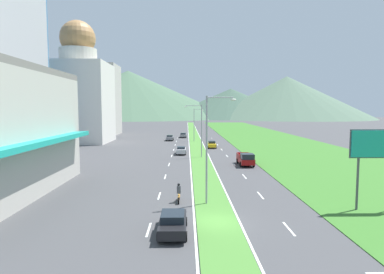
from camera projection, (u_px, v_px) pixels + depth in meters
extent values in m
plane|color=#424244|center=(217.00, 222.00, 25.36)|extent=(600.00, 600.00, 0.00)
cube|color=#477F33|center=(196.00, 142.00, 85.13)|extent=(3.20, 240.00, 0.06)
cube|color=#387028|center=(275.00, 142.00, 85.46)|extent=(24.00, 240.00, 0.06)
cube|color=silver|center=(149.00, 230.00, 23.80)|extent=(0.16, 2.80, 0.01)
cube|color=silver|center=(159.00, 196.00, 33.01)|extent=(0.16, 2.80, 0.01)
cube|color=silver|center=(165.00, 177.00, 42.23)|extent=(0.16, 2.80, 0.01)
cube|color=silver|center=(169.00, 164.00, 51.45)|extent=(0.16, 2.80, 0.01)
cube|color=silver|center=(172.00, 156.00, 60.67)|extent=(0.16, 2.80, 0.01)
cube|color=silver|center=(174.00, 150.00, 69.89)|extent=(0.16, 2.80, 0.01)
cube|color=silver|center=(175.00, 145.00, 79.11)|extent=(0.16, 2.80, 0.01)
cube|color=silver|center=(176.00, 141.00, 88.33)|extent=(0.16, 2.80, 0.01)
cube|color=silver|center=(177.00, 138.00, 97.55)|extent=(0.16, 2.80, 0.01)
cube|color=silver|center=(289.00, 229.00, 23.96)|extent=(0.16, 2.80, 0.01)
cube|color=silver|center=(260.00, 195.00, 33.18)|extent=(0.16, 2.80, 0.01)
cube|color=silver|center=(244.00, 176.00, 42.40)|extent=(0.16, 2.80, 0.01)
cube|color=silver|center=(234.00, 164.00, 51.62)|extent=(0.16, 2.80, 0.01)
cube|color=silver|center=(227.00, 156.00, 60.84)|extent=(0.16, 2.80, 0.01)
cube|color=silver|center=(222.00, 150.00, 70.06)|extent=(0.16, 2.80, 0.01)
cube|color=silver|center=(218.00, 145.00, 79.27)|extent=(0.16, 2.80, 0.01)
cube|color=silver|center=(214.00, 141.00, 88.49)|extent=(0.16, 2.80, 0.01)
cube|color=silver|center=(212.00, 138.00, 97.71)|extent=(0.16, 2.80, 0.01)
cube|color=silver|center=(189.00, 142.00, 85.10)|extent=(0.16, 240.00, 0.01)
cube|color=silver|center=(202.00, 142.00, 85.16)|extent=(0.16, 240.00, 0.01)
cube|color=teal|center=(37.00, 143.00, 30.84)|extent=(2.82, 23.53, 0.61)
cube|color=silver|center=(80.00, 103.00, 84.73)|extent=(15.08, 15.08, 20.31)
cylinder|color=beige|center=(78.00, 56.00, 83.70)|extent=(9.26, 9.26, 3.53)
sphere|color=#B27F4C|center=(78.00, 38.00, 83.32)|extent=(8.82, 8.82, 8.82)
cube|color=#B7B2A8|center=(100.00, 100.00, 110.91)|extent=(12.32, 12.32, 23.27)
cone|color=#47664C|center=(128.00, 94.00, 312.72)|extent=(203.77, 203.77, 44.27)
cone|color=#3D5647|center=(231.00, 103.00, 301.19)|extent=(125.42, 125.42, 26.76)
cone|color=#516B56|center=(286.00, 98.00, 284.90)|extent=(142.89, 142.89, 36.29)
cylinder|color=#99999E|center=(207.00, 151.00, 29.80)|extent=(0.18, 0.18, 9.88)
cylinder|color=#99999E|center=(220.00, 97.00, 29.44)|extent=(2.38, 0.17, 0.10)
ellipsoid|color=silver|center=(233.00, 100.00, 29.51)|extent=(0.56, 0.28, 0.20)
cylinder|color=#99999E|center=(202.00, 131.00, 58.63)|extent=(0.18, 0.18, 9.39)
cylinder|color=#99999E|center=(194.00, 106.00, 58.33)|extent=(2.83, 0.34, 0.10)
ellipsoid|color=silver|center=(186.00, 107.00, 58.44)|extent=(0.56, 0.28, 0.20)
cylinder|color=#99999E|center=(194.00, 125.00, 87.44)|extent=(0.18, 0.18, 8.68)
cylinder|color=#99999E|center=(198.00, 109.00, 87.04)|extent=(2.24, 0.21, 0.10)
ellipsoid|color=silver|center=(203.00, 110.00, 87.02)|extent=(0.56, 0.28, 0.20)
cylinder|color=#4C4C51|center=(357.00, 184.00, 28.16)|extent=(0.20, 0.20, 4.63)
cube|color=teal|center=(379.00, 144.00, 27.79)|extent=(4.72, 0.16, 2.26)
cube|color=#4C4C51|center=(378.00, 144.00, 27.91)|extent=(4.92, 0.08, 2.46)
cube|color=#B2B2B7|center=(181.00, 151.00, 63.02)|extent=(1.73, 4.35, 0.75)
cube|color=black|center=(181.00, 148.00, 62.79)|extent=(1.49, 1.91, 0.41)
cylinder|color=black|center=(177.00, 152.00, 64.38)|extent=(0.22, 0.64, 0.64)
cylinder|color=black|center=(185.00, 152.00, 64.41)|extent=(0.22, 0.64, 0.64)
cylinder|color=black|center=(177.00, 153.00, 61.69)|extent=(0.22, 0.64, 0.64)
cylinder|color=black|center=(185.00, 153.00, 61.72)|extent=(0.22, 0.64, 0.64)
cube|color=slate|center=(183.00, 135.00, 99.01)|extent=(1.82, 4.27, 0.63)
cube|color=black|center=(183.00, 134.00, 98.80)|extent=(1.57, 1.88, 0.47)
cylinder|color=black|center=(180.00, 136.00, 100.35)|extent=(0.22, 0.64, 0.64)
cylinder|color=black|center=(186.00, 136.00, 100.37)|extent=(0.22, 0.64, 0.64)
cylinder|color=black|center=(180.00, 137.00, 97.71)|extent=(0.22, 0.64, 0.64)
cylinder|color=black|center=(186.00, 137.00, 97.74)|extent=(0.22, 0.64, 0.64)
cube|color=yellow|center=(212.00, 145.00, 73.02)|extent=(1.73, 4.08, 0.68)
cube|color=black|center=(212.00, 142.00, 73.13)|extent=(1.49, 1.80, 0.54)
cylinder|color=black|center=(216.00, 147.00, 71.80)|extent=(0.22, 0.64, 0.64)
cylinder|color=black|center=(208.00, 147.00, 71.77)|extent=(0.22, 0.64, 0.64)
cylinder|color=black|center=(215.00, 146.00, 74.32)|extent=(0.22, 0.64, 0.64)
cylinder|color=black|center=(208.00, 146.00, 74.29)|extent=(0.22, 0.64, 0.64)
cube|color=black|center=(173.00, 224.00, 23.17)|extent=(1.87, 4.66, 0.67)
cube|color=black|center=(173.00, 216.00, 22.93)|extent=(1.61, 2.05, 0.51)
cylinder|color=black|center=(162.00, 221.00, 24.62)|extent=(0.22, 0.64, 0.64)
cylinder|color=black|center=(186.00, 221.00, 24.65)|extent=(0.22, 0.64, 0.64)
cylinder|color=black|center=(158.00, 236.00, 21.74)|extent=(0.22, 0.64, 0.64)
cylinder|color=black|center=(186.00, 236.00, 21.77)|extent=(0.22, 0.64, 0.64)
cube|color=slate|center=(170.00, 138.00, 89.73)|extent=(1.85, 4.20, 0.77)
cube|color=black|center=(170.00, 136.00, 89.52)|extent=(1.59, 1.85, 0.44)
cylinder|color=black|center=(167.00, 139.00, 91.05)|extent=(0.22, 0.64, 0.64)
cylinder|color=black|center=(173.00, 139.00, 91.08)|extent=(0.22, 0.64, 0.64)
cylinder|color=black|center=(166.00, 140.00, 88.46)|extent=(0.22, 0.64, 0.64)
cylinder|color=black|center=(173.00, 140.00, 88.48)|extent=(0.22, 0.64, 0.64)
cube|color=maroon|center=(245.00, 160.00, 50.83)|extent=(2.00, 5.40, 0.80)
cube|color=black|center=(247.00, 156.00, 49.17)|extent=(1.84, 2.00, 0.80)
cube|color=maroon|center=(250.00, 155.00, 51.89)|extent=(0.10, 3.20, 0.44)
cube|color=maroon|center=(238.00, 155.00, 51.86)|extent=(0.10, 3.20, 0.44)
cube|color=maroon|center=(242.00, 154.00, 53.42)|extent=(1.84, 0.10, 0.44)
cylinder|color=black|center=(254.00, 164.00, 49.27)|extent=(0.26, 0.80, 0.80)
cylinder|color=black|center=(241.00, 164.00, 49.24)|extent=(0.26, 0.80, 0.80)
cylinder|color=black|center=(249.00, 161.00, 52.50)|extent=(0.26, 0.80, 0.80)
cylinder|color=black|center=(237.00, 161.00, 52.47)|extent=(0.26, 0.80, 0.80)
cylinder|color=black|center=(179.00, 197.00, 31.57)|extent=(0.10, 0.60, 0.60)
cylinder|color=black|center=(179.00, 201.00, 30.17)|extent=(0.12, 0.60, 0.60)
cube|color=#C6842D|center=(179.00, 197.00, 30.86)|extent=(0.20, 1.12, 0.25)
ellipsoid|color=#C6842D|center=(179.00, 193.00, 31.02)|extent=(0.24, 0.44, 0.24)
cube|color=#4C4C51|center=(179.00, 190.00, 30.69)|extent=(0.36, 0.28, 0.70)
sphere|color=black|center=(179.00, 184.00, 30.70)|extent=(0.26, 0.26, 0.26)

